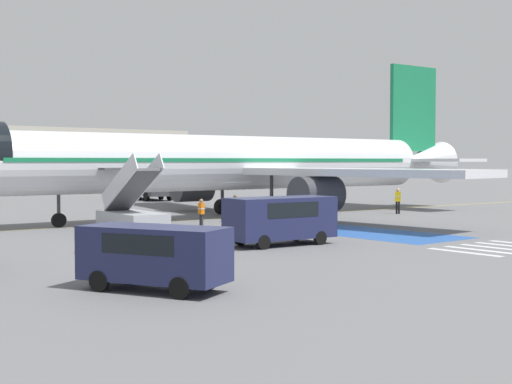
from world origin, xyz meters
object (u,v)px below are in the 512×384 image
Objects in this scene: traffic_cone_1 at (242,219)px; traffic_cone_0 at (80,246)px; airliner at (235,163)px; ground_crew_0 at (201,211)px; service_van_0 at (154,252)px; service_van_2 at (280,216)px; boarding_stairs_forward at (132,212)px; ground_crew_1 at (235,206)px; fuel_tanker at (147,183)px; ground_crew_2 at (398,199)px.

traffic_cone_0 is at bearing -153.83° from traffic_cone_1.
airliner is 25.42× the size of ground_crew_0.
service_van_0 is 12.28m from service_van_2.
service_van_0 is at bearing 149.10° from ground_crew_0.
boarding_stairs_forward is 10.31m from service_van_2.
ground_crew_1 reaches higher than ground_crew_0.
ground_crew_1 is (16.25, 17.21, -0.16)m from service_van_0.
service_van_0 reaches higher than traffic_cone_0.
fuel_tanker is 41.68m from traffic_cone_0.
service_van_0 is at bearing -100.01° from ground_crew_2.
fuel_tanker reaches higher than ground_crew_1.
airliner is 4.70m from ground_crew_1.
ground_crew_2 is at bearing -59.18° from service_van_2.
traffic_cone_0 reaches higher than traffic_cone_1.
airliner is 8.08× the size of boarding_stairs_forward.
ground_crew_0 is (-13.24, -28.64, -0.64)m from fuel_tanker.
traffic_cone_1 is at bearing -23.72° from service_van_2.
ground_crew_1 is at bearing -159.47° from service_van_0.
service_van_0 is at bearing 140.57° from airliner.
service_van_0 is 19.66m from ground_crew_0.
service_van_2 is 12.30m from ground_crew_1.
boarding_stairs_forward is 9.39m from traffic_cone_0.
ground_crew_0 is 0.97× the size of ground_crew_1.
service_van_0 is at bearing -134.62° from traffic_cone_1.
boarding_stairs_forward is 1.01× the size of service_van_2.
ground_crew_0 is at bearing -126.97° from ground_crew_2.
fuel_tanker is (7.00, 23.68, -2.10)m from airliner.
ground_crew_2 is 3.17× the size of traffic_cone_0.
service_van_0 reaches higher than ground_crew_1.
boarding_stairs_forward is 1.11× the size of service_van_0.
boarding_stairs_forward is at bearing 47.55° from traffic_cone_0.
traffic_cone_1 is at bearing 26.17° from traffic_cone_0.
ground_crew_2 is 13.71m from traffic_cone_1.
service_van_0 reaches higher than traffic_cone_1.
ground_crew_0 is at bearing -105.30° from fuel_tanker.
ground_crew_0 is 2.87× the size of traffic_cone_0.
service_van_0 is 2.83× the size of ground_crew_0.
service_van_2 is at bearing 9.29° from ground_crew_1.
boarding_stairs_forward is 3.05× the size of ground_crew_1.
traffic_cone_0 is (2.13, 9.51, -0.87)m from service_van_0.
traffic_cone_1 is (-9.37, -27.51, -1.34)m from fuel_tanker.
fuel_tanker is 16.77× the size of traffic_cone_1.
fuel_tanker is 4.83× the size of ground_crew_2.
ground_crew_1 is 2.96× the size of traffic_cone_0.
airliner is at bearing -158.64° from service_van_0.
airliner reaches higher than boarding_stairs_forward.
ground_crew_1 is 16.10m from traffic_cone_0.
ground_crew_2 is (17.52, 0.11, 0.11)m from ground_crew_0.
ground_crew_1 is (5.72, 10.88, -0.31)m from service_van_2.
traffic_cone_0 is (-10.21, -5.80, -0.68)m from ground_crew_0.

